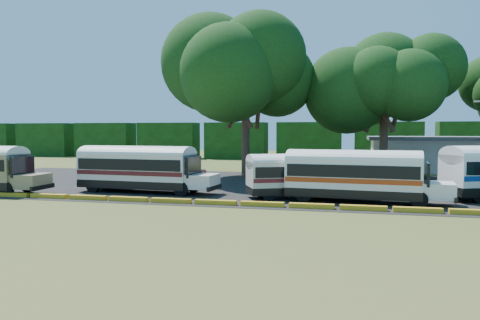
% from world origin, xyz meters
% --- Properties ---
extents(ground, '(160.00, 160.00, 0.00)m').
position_xyz_m(ground, '(0.00, 0.00, 0.00)').
color(ground, '#3C511B').
rests_on(ground, ground).
extents(asphalt_strip, '(64.00, 24.00, 0.02)m').
position_xyz_m(asphalt_strip, '(1.00, 12.00, 0.01)').
color(asphalt_strip, black).
rests_on(asphalt_strip, ground).
extents(curb, '(53.70, 0.45, 0.30)m').
position_xyz_m(curb, '(-0.00, 1.00, 0.15)').
color(curb, orange).
rests_on(curb, ground).
extents(terminal_building, '(19.00, 9.00, 4.00)m').
position_xyz_m(terminal_building, '(18.00, 30.00, 2.03)').
color(terminal_building, beige).
rests_on(terminal_building, ground).
extents(treeline_backdrop, '(130.00, 4.00, 6.00)m').
position_xyz_m(treeline_backdrop, '(0.00, 48.00, 3.00)').
color(treeline_backdrop, black).
rests_on(treeline_backdrop, ground).
extents(bus_red, '(9.14, 5.34, 2.95)m').
position_xyz_m(bus_red, '(-10.06, 9.19, 1.69)').
color(bus_red, black).
rests_on(bus_red, ground).
extents(bus_cream_west, '(10.87, 3.28, 3.53)m').
position_xyz_m(bus_cream_west, '(-8.75, 5.28, 1.99)').
color(bus_cream_west, black).
rests_on(bus_cream_west, ground).
extents(bus_cream_east, '(9.46, 6.02, 3.08)m').
position_xyz_m(bus_cream_east, '(3.69, 5.48, 1.74)').
color(bus_cream_east, black).
rests_on(bus_cream_east, ground).
extents(bus_white_red, '(10.59, 3.46, 3.42)m').
position_xyz_m(bus_white_red, '(7.10, 4.10, 1.94)').
color(bus_white_red, black).
rests_on(bus_white_red, ground).
extents(tree_west, '(12.37, 12.37, 15.47)m').
position_xyz_m(tree_west, '(-3.54, 18.18, 10.90)').
color(tree_west, '#3D2D1E').
rests_on(tree_west, ground).
extents(tree_center, '(10.91, 10.91, 14.13)m').
position_xyz_m(tree_center, '(9.74, 20.90, 10.10)').
color(tree_center, '#3D2D1E').
rests_on(tree_center, ground).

